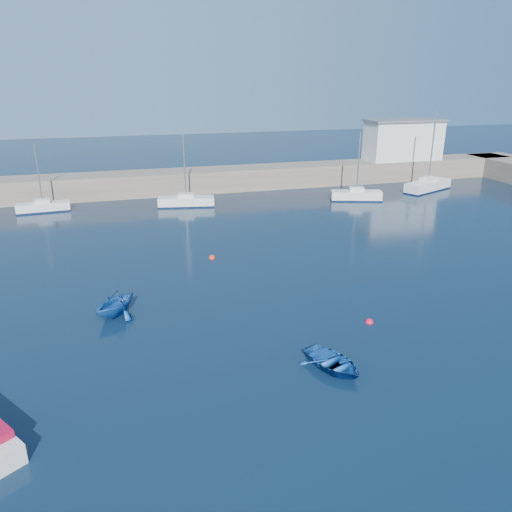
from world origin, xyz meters
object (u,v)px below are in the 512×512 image
object	(u,v)px
harbor_office	(403,141)
sailboat_8	(428,185)
sailboat_7	(356,195)
dinghy_left	(115,302)
sailboat_6	(186,201)
sailboat_5	(43,207)
dinghy_center	(333,363)

from	to	relation	value
harbor_office	sailboat_8	size ratio (longest dim) A/B	1.06
sailboat_7	dinghy_left	world-z (taller)	sailboat_7
sailboat_6	harbor_office	bearing A→B (deg)	-66.58
harbor_office	sailboat_6	world-z (taller)	sailboat_6
sailboat_5	sailboat_6	size ratio (longest dim) A/B	0.88
harbor_office	dinghy_left	bearing A→B (deg)	-140.19
dinghy_center	sailboat_6	bearing A→B (deg)	71.37
sailboat_6	sailboat_7	size ratio (longest dim) A/B	1.04
sailboat_6	dinghy_left	distance (m)	26.14
sailboat_7	dinghy_left	distance (m)	34.89
sailboat_8	dinghy_left	size ratio (longest dim) A/B	3.06
dinghy_left	sailboat_6	bearing A→B (deg)	117.17
sailboat_5	sailboat_7	distance (m)	33.81
sailboat_6	sailboat_7	distance (m)	19.09
harbor_office	sailboat_8	world-z (taller)	sailboat_8
sailboat_6	sailboat_8	bearing A→B (deg)	-80.86
sailboat_5	sailboat_8	bearing A→B (deg)	-97.38
harbor_office	sailboat_6	xyz separation A→B (m)	(-30.55, -7.23, -4.54)
sailboat_5	sailboat_7	bearing A→B (deg)	-102.03
sailboat_8	dinghy_center	world-z (taller)	sailboat_8
sailboat_8	dinghy_center	distance (m)	43.36
harbor_office	dinghy_left	xyz separation A→B (m)	(-38.54, -32.12, -4.29)
sailboat_6	dinghy_left	size ratio (longest dim) A/B	2.56
harbor_office	sailboat_8	bearing A→B (deg)	-96.32
dinghy_left	sailboat_5	bearing A→B (deg)	148.85
sailboat_6	dinghy_center	size ratio (longest dim) A/B	2.39
sailboat_5	sailboat_6	distance (m)	14.71
dinghy_center	sailboat_8	bearing A→B (deg)	28.28
sailboat_6	sailboat_7	xyz separation A→B (m)	(18.90, -2.67, 0.05)
dinghy_center	dinghy_left	bearing A→B (deg)	116.23
dinghy_left	harbor_office	bearing A→B (deg)	84.78
sailboat_6	dinghy_left	world-z (taller)	sailboat_6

